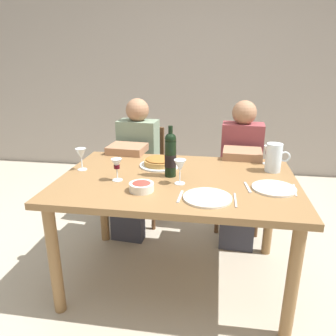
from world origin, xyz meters
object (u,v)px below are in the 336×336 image
chair_left (143,168)px  wine_glass_spare (117,165)px  water_pitcher (274,159)px  wine_glass_centre (268,151)px  dinner_plate_left_setting (274,188)px  diner_left (135,163)px  wine_glass_right_diner (81,155)px  salad_bowl (142,186)px  baked_tart (160,162)px  wine_bottle (170,155)px  wine_glass_left_diner (180,166)px  diner_right (241,168)px  chair_right (239,172)px  dinner_plate_right_setting (207,198)px  dining_table (177,191)px

chair_left → wine_glass_spare: bearing=99.1°
water_pitcher → chair_left: (-1.06, 0.69, -0.35)m
wine_glass_centre → dinner_plate_left_setting: 0.49m
dinner_plate_left_setting → diner_left: 1.31m
dinner_plate_left_setting → chair_left: 1.47m
wine_glass_centre → wine_glass_right_diner: bearing=-165.6°
salad_bowl → wine_glass_right_diner: wine_glass_right_diner is taller
baked_tart → wine_glass_centre: size_ratio=2.09×
wine_bottle → wine_glass_right_diner: size_ratio=2.19×
wine_bottle → salad_bowl: (-0.13, -0.27, -0.11)m
wine_glass_left_diner → diner_right: size_ratio=0.13×
wine_glass_left_diner → dinner_plate_left_setting: 0.56m
chair_left → wine_glass_left_diner: bearing=119.7°
salad_bowl → dinner_plate_left_setting: (0.76, 0.14, -0.02)m
wine_glass_left_diner → wine_glass_centre: bearing=39.6°
wine_glass_left_diner → water_pitcher: bearing=28.6°
wine_glass_centre → diner_left: bearing=164.5°
wine_glass_left_diner → diner_right: 0.92m
chair_right → dinner_plate_right_setting: bearing=81.2°
water_pitcher → wine_glass_spare: (-0.99, -0.33, 0.02)m
dinner_plate_left_setting → wine_glass_centre: bearing=87.4°
salad_bowl → wine_glass_centre: bearing=38.6°
diner_right → baked_tart: bearing=40.6°
wine_glass_left_diner → salad_bowl: bearing=-144.6°
dinner_plate_right_setting → diner_left: 1.18m
dining_table → wine_glass_spare: bearing=-165.0°
wine_glass_right_diner → wine_glass_spare: wine_glass_right_diner is taller
salad_bowl → chair_left: bearing=103.0°
chair_right → diner_right: diner_right is taller
wine_glass_left_diner → dinner_plate_right_setting: wine_glass_left_diner is taller
baked_tart → diner_right: diner_right is taller
wine_glass_centre → diner_left: diner_left is taller
water_pitcher → salad_bowl: 0.93m
diner_left → chair_left: bearing=-89.2°
diner_left → chair_right: diner_left is taller
dining_table → diner_left: bearing=124.1°
wine_bottle → wine_glass_spare: (-0.32, -0.13, -0.04)m
water_pitcher → wine_glass_centre: 0.16m
baked_tart → wine_glass_left_diner: wine_glass_left_diner is taller
dining_table → chair_right: (0.45, 0.92, -0.17)m
baked_tart → dining_table: bearing=-55.5°
water_pitcher → wine_glass_centre: size_ratio=1.40×
baked_tart → wine_glass_left_diner: size_ratio=1.87×
chair_right → water_pitcher: bearing=106.4°
dinner_plate_right_setting → diner_right: size_ratio=0.23×
wine_glass_right_diner → water_pitcher: bearing=7.6°
wine_glass_right_diner → chair_right: bearing=37.6°
dinner_plate_right_setting → dinner_plate_left_setting: bearing=27.2°
baked_tart → wine_glass_spare: 0.39m
wine_glass_spare → chair_right: bearing=51.2°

